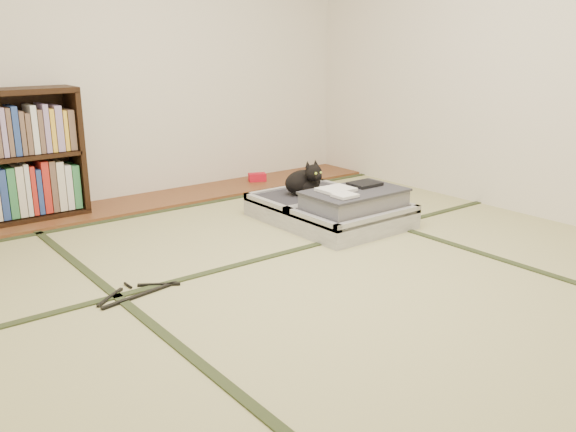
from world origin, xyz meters
TOP-DOWN VIEW (x-y plane):
  - floor at (0.00, 0.00)m, footprint 4.50×4.50m
  - wood_strip at (0.00, 2.00)m, footprint 4.00×0.50m
  - red_item at (1.00, 2.03)m, footprint 0.17×0.14m
  - tatami_borders at (0.00, 0.49)m, footprint 4.00×4.50m
  - suitcase at (0.72, 0.70)m, footprint 0.77×1.02m
  - cat at (0.70, 0.99)m, footprint 0.34×0.34m
  - cable_coil at (0.88, 1.02)m, footprint 0.11×0.11m
  - hanger at (-0.90, 0.37)m, footprint 0.46×0.24m

SIDE VIEW (x-z plane):
  - floor at x=0.00m, z-range 0.00..0.00m
  - tatami_borders at x=0.00m, z-range 0.00..0.01m
  - hanger at x=-0.90m, z-range 0.00..0.01m
  - wood_strip at x=0.00m, z-range 0.00..0.02m
  - red_item at x=1.00m, z-range 0.02..0.09m
  - suitcase at x=0.72m, z-range -0.04..0.26m
  - cable_coil at x=0.88m, z-range 0.15..0.17m
  - cat at x=0.70m, z-range 0.11..0.39m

